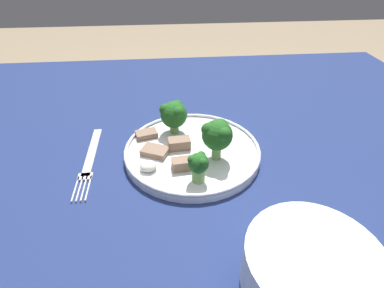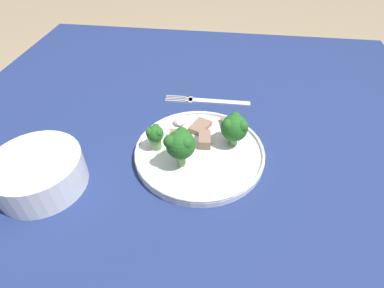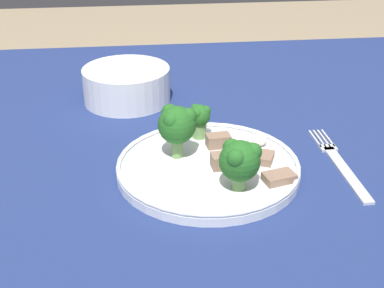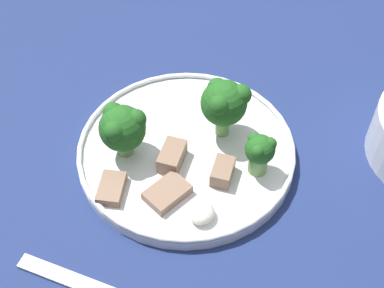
# 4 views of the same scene
# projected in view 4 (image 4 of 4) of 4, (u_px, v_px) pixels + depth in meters

# --- Properties ---
(table) EXTENTS (1.26, 1.10, 0.72)m
(table) POSITION_uv_depth(u_px,v_px,m) (213.00, 194.00, 0.68)
(table) COLOR navy
(table) RESTS_ON ground_plane
(dinner_plate) EXTENTS (0.25, 0.25, 0.02)m
(dinner_plate) POSITION_uv_depth(u_px,v_px,m) (186.00, 151.00, 0.61)
(dinner_plate) COLOR white
(dinner_plate) RESTS_ON table
(broccoli_floret_near_rim_left) EXTENTS (0.05, 0.05, 0.07)m
(broccoli_floret_near_rim_left) POSITION_uv_depth(u_px,v_px,m) (226.00, 103.00, 0.58)
(broccoli_floret_near_rim_left) COLOR #709E56
(broccoli_floret_near_rim_left) RESTS_ON dinner_plate
(broccoli_floret_center_left) EXTENTS (0.03, 0.03, 0.05)m
(broccoli_floret_center_left) POSITION_uv_depth(u_px,v_px,m) (260.00, 151.00, 0.56)
(broccoli_floret_center_left) COLOR #709E56
(broccoli_floret_center_left) RESTS_ON dinner_plate
(broccoli_floret_back_left) EXTENTS (0.05, 0.05, 0.06)m
(broccoli_floret_back_left) POSITION_uv_depth(u_px,v_px,m) (122.00, 127.00, 0.57)
(broccoli_floret_back_left) COLOR #709E56
(broccoli_floret_back_left) RESTS_ON dinner_plate
(meat_slice_front_slice) EXTENTS (0.05, 0.05, 0.01)m
(meat_slice_front_slice) POSITION_uv_depth(u_px,v_px,m) (167.00, 193.00, 0.56)
(meat_slice_front_slice) COLOR #846651
(meat_slice_front_slice) RESTS_ON dinner_plate
(meat_slice_middle_slice) EXTENTS (0.04, 0.02, 0.02)m
(meat_slice_middle_slice) POSITION_uv_depth(u_px,v_px,m) (223.00, 172.00, 0.57)
(meat_slice_middle_slice) COLOR #846651
(meat_slice_middle_slice) RESTS_ON dinner_plate
(meat_slice_rear_slice) EXTENTS (0.04, 0.03, 0.02)m
(meat_slice_rear_slice) POSITION_uv_depth(u_px,v_px,m) (172.00, 156.00, 0.58)
(meat_slice_rear_slice) COLOR #846651
(meat_slice_rear_slice) RESTS_ON dinner_plate
(meat_slice_edge_slice) EXTENTS (0.04, 0.03, 0.01)m
(meat_slice_edge_slice) POSITION_uv_depth(u_px,v_px,m) (111.00, 188.00, 0.56)
(meat_slice_edge_slice) COLOR #846651
(meat_slice_edge_slice) RESTS_ON dinner_plate
(sauce_dollop) EXTENTS (0.03, 0.03, 0.02)m
(sauce_dollop) POSITION_uv_depth(u_px,v_px,m) (202.00, 213.00, 0.54)
(sauce_dollop) COLOR silver
(sauce_dollop) RESTS_ON dinner_plate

